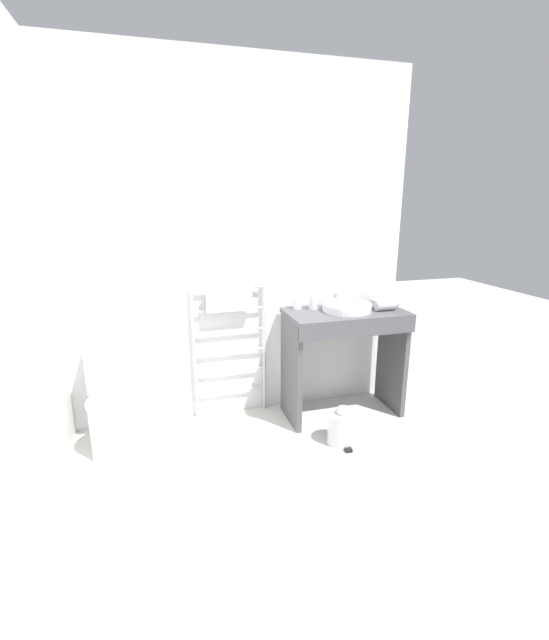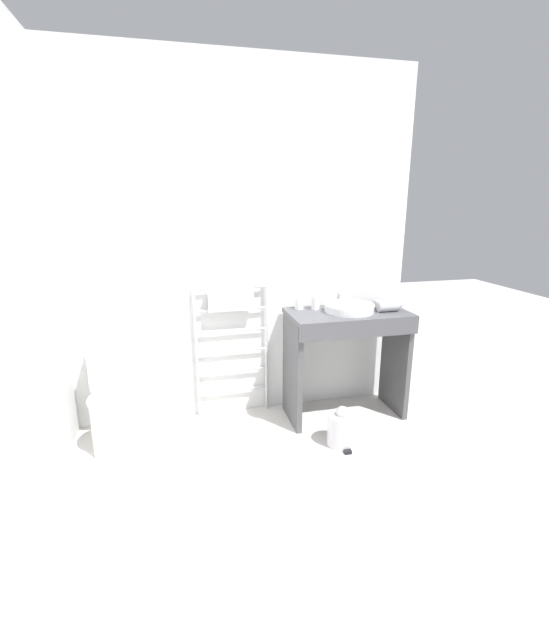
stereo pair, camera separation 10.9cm
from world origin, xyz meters
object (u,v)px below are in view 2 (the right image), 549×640
toilet (118,403)px  sink_basin (349,308)px  cup_near_wall (299,303)px  towel_radiator (232,324)px  hair_dryer (389,306)px  cup_near_edge (315,303)px  trash_bin (342,429)px

toilet → sink_basin: (1.72, 0.04, 0.58)m
sink_basin → cup_near_wall: cup_near_wall is taller
towel_radiator → cup_near_wall: 0.55m
toilet → hair_dryer: (2.03, -0.02, 0.59)m
cup_near_wall → cup_near_edge: (0.12, -0.04, 0.00)m
trash_bin → sink_basin: bearing=65.0°
cup_near_wall → hair_dryer: cup_near_wall is taller
towel_radiator → trash_bin: towel_radiator is taller
toilet → cup_near_edge: cup_near_edge is taller
cup_near_edge → hair_dryer: 0.56m
hair_dryer → toilet: bearing=179.5°
hair_dryer → trash_bin: 0.99m
toilet → cup_near_wall: (1.38, 0.21, 0.60)m
towel_radiator → cup_near_edge: size_ratio=10.18×
hair_dryer → trash_bin: hair_dryer is taller
cup_near_wall → trash_bin: 1.00m
toilet → cup_near_edge: bearing=6.3°
toilet → towel_radiator: (0.85, 0.27, 0.44)m
cup_near_wall → cup_near_edge: 0.13m
cup_near_wall → trash_bin: (0.15, -0.59, -0.79)m
sink_basin → cup_near_wall: (-0.35, 0.17, 0.02)m
hair_dryer → trash_bin: (-0.50, -0.36, -0.78)m
towel_radiator → trash_bin: bearing=-43.9°
towel_radiator → hair_dryer: size_ratio=5.12×
toilet → hair_dryer: 2.11m
cup_near_edge → trash_bin: size_ratio=0.36×
toilet → hair_dryer: hair_dryer is taller
sink_basin → toilet: bearing=-178.8°
cup_near_edge → trash_bin: cup_near_edge is taller
cup_near_wall → hair_dryer: size_ratio=0.48×
sink_basin → hair_dryer: hair_dryer is taller
towel_radiator → sink_basin: bearing=-15.1°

